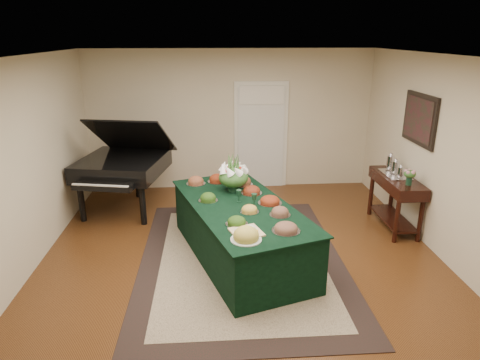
{
  "coord_description": "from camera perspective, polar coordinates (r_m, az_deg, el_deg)",
  "views": [
    {
      "loc": [
        -0.39,
        -5.23,
        2.96
      ],
      "look_at": [
        0.0,
        0.3,
        1.05
      ],
      "focal_mm": 32.0,
      "sensor_mm": 36.0,
      "label": 1
    }
  ],
  "objects": [
    {
      "name": "ground",
      "position": [
        6.02,
        0.2,
        -10.43
      ],
      "size": [
        6.0,
        6.0,
        0.0
      ],
      "primitive_type": "plane",
      "color": "#32190B",
      "rests_on": "ground"
    },
    {
      "name": "area_rug",
      "position": [
        6.0,
        0.18,
        -10.48
      ],
      "size": [
        2.75,
        3.85,
        0.01
      ],
      "color": "black",
      "rests_on": "ground"
    },
    {
      "name": "kitchen_doorway",
      "position": [
        8.49,
        2.8,
        5.77
      ],
      "size": [
        1.05,
        0.07,
        2.1
      ],
      "color": "silver",
      "rests_on": "ground"
    },
    {
      "name": "buffet_table",
      "position": [
        5.88,
        0.04,
        -6.82
      ],
      "size": [
        1.97,
        2.85,
        0.79
      ],
      "color": "black",
      "rests_on": "ground"
    },
    {
      "name": "food_platters",
      "position": [
        5.74,
        0.32,
        -2.73
      ],
      "size": [
        1.4,
        2.39,
        0.12
      ],
      "color": "silver",
      "rests_on": "buffet_table"
    },
    {
      "name": "cutting_board",
      "position": [
        4.94,
        0.77,
        -6.61
      ],
      "size": [
        0.43,
        0.43,
        0.1
      ],
      "color": "tan",
      "rests_on": "buffet_table"
    },
    {
      "name": "green_goblets",
      "position": [
        5.71,
        0.86,
        -2.39
      ],
      "size": [
        0.27,
        0.24,
        0.18
      ],
      "color": "#13301F",
      "rests_on": "buffet_table"
    },
    {
      "name": "floral_centerpiece",
      "position": [
        6.13,
        -0.87,
        0.85
      ],
      "size": [
        0.45,
        0.45,
        0.45
      ],
      "color": "#13301F",
      "rests_on": "buffet_table"
    },
    {
      "name": "grand_piano",
      "position": [
        7.59,
        -15.36,
        1.96
      ],
      "size": [
        1.69,
        1.82,
        1.67
      ],
      "color": "black",
      "rests_on": "ground"
    },
    {
      "name": "wicker_basket",
      "position": [
        7.35,
        -6.8,
        -3.81
      ],
      "size": [
        0.41,
        0.41,
        0.26
      ],
      "primitive_type": "cylinder",
      "color": "#A47842",
      "rests_on": "ground"
    },
    {
      "name": "mahogany_sideboard",
      "position": [
        7.12,
        20.12,
        -1.09
      ],
      "size": [
        0.45,
        1.24,
        0.85
      ],
      "color": "black",
      "rests_on": "ground"
    },
    {
      "name": "tea_service",
      "position": [
        7.15,
        19.95,
        1.64
      ],
      "size": [
        0.34,
        0.58,
        0.3
      ],
      "color": "silver",
      "rests_on": "mahogany_sideboard"
    },
    {
      "name": "pink_bouquet",
      "position": [
        6.7,
        21.69,
        0.68
      ],
      "size": [
        0.19,
        0.19,
        0.24
      ],
      "color": "#13301F",
      "rests_on": "mahogany_sideboard"
    },
    {
      "name": "wall_painting",
      "position": [
        6.95,
        22.82,
        7.49
      ],
      "size": [
        0.05,
        0.95,
        0.75
      ],
      "color": "black",
      "rests_on": "ground"
    }
  ]
}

